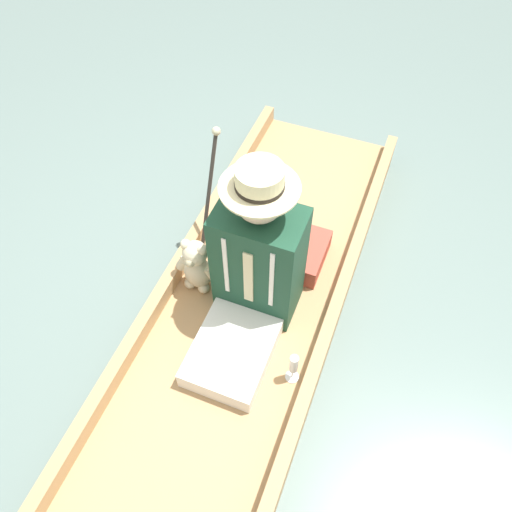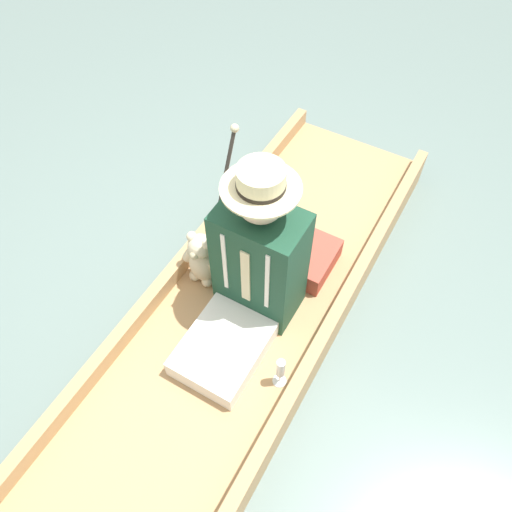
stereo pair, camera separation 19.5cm
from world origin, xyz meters
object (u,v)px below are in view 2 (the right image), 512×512
(seated_person, at_px, (253,271))
(walking_cane, at_px, (224,180))
(teddy_bear, at_px, (202,260))
(wine_glass, at_px, (280,370))

(seated_person, height_order, walking_cane, seated_person)
(teddy_bear, relative_size, walking_cane, 0.52)
(seated_person, relative_size, teddy_bear, 2.64)
(walking_cane, bearing_deg, wine_glass, 136.12)
(seated_person, xyz_separation_m, wine_glass, (-0.30, 0.28, -0.22))
(seated_person, distance_m, wine_glass, 0.46)
(walking_cane, bearing_deg, teddy_bear, 100.79)
(teddy_bear, xyz_separation_m, wine_glass, (-0.62, 0.31, -0.04))
(teddy_bear, distance_m, walking_cane, 0.42)
(seated_person, xyz_separation_m, teddy_bear, (0.32, -0.04, -0.18))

